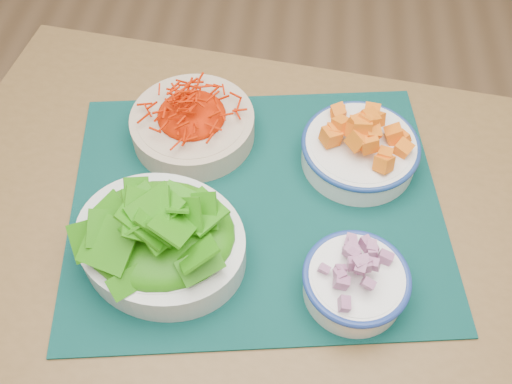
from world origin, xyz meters
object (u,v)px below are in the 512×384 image
(carrot_bowl, at_px, (192,120))
(squash_bowl, at_px, (361,143))
(placemat, at_px, (256,204))
(lettuce_bowl, at_px, (160,234))
(onion_bowl, at_px, (356,279))
(table, at_px, (271,261))

(carrot_bowl, distance_m, squash_bowl, 0.29)
(placemat, xyz_separation_m, lettuce_bowl, (-0.13, -0.11, 0.06))
(onion_bowl, bearing_deg, lettuce_bowl, 172.69)
(carrot_bowl, bearing_deg, squash_bowl, -6.03)
(table, relative_size, squash_bowl, 6.01)
(lettuce_bowl, bearing_deg, placemat, 58.80)
(lettuce_bowl, bearing_deg, onion_bowl, 12.22)
(squash_bowl, distance_m, lettuce_bowl, 0.36)
(table, relative_size, onion_bowl, 6.79)
(squash_bowl, bearing_deg, carrot_bowl, 173.97)
(placemat, relative_size, lettuce_bowl, 1.89)
(squash_bowl, height_order, lettuce_bowl, lettuce_bowl)
(table, bearing_deg, lettuce_bowl, -151.31)
(placemat, xyz_separation_m, squash_bowl, (0.16, 0.10, 0.05))
(table, xyz_separation_m, carrot_bowl, (-0.15, 0.18, 0.15))
(squash_bowl, height_order, onion_bowl, squash_bowl)
(carrot_bowl, bearing_deg, table, -49.24)
(carrot_bowl, xyz_separation_m, onion_bowl, (0.28, -0.27, -0.00))
(placemat, relative_size, carrot_bowl, 2.19)
(lettuce_bowl, bearing_deg, table, 40.88)
(carrot_bowl, bearing_deg, placemat, -47.37)
(carrot_bowl, height_order, onion_bowl, carrot_bowl)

